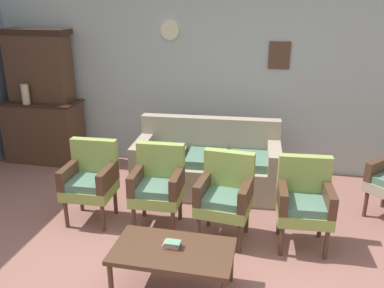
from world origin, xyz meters
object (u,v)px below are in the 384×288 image
(side_cabinet, at_px, (44,131))
(armchair_near_cabinet, at_px, (225,193))
(armchair_near_couch_end, at_px, (304,199))
(coffee_table, at_px, (173,254))
(book_stack_on_table, at_px, (172,244))
(armchair_row_middle, at_px, (91,178))
(floral_couch, at_px, (207,166))
(armchair_by_doorway, at_px, (158,183))
(vase_on_cabinet, at_px, (25,94))

(side_cabinet, height_order, armchair_near_cabinet, side_cabinet)
(armchair_near_couch_end, bearing_deg, armchair_near_cabinet, -177.66)
(side_cabinet, xyz_separation_m, coffee_table, (2.68, -2.50, -0.09))
(coffee_table, height_order, book_stack_on_table, book_stack_on_table)
(armchair_row_middle, xyz_separation_m, book_stack_on_table, (1.18, -0.97, -0.05))
(floral_couch, xyz_separation_m, book_stack_on_table, (0.05, -1.98, 0.12))
(floral_couch, relative_size, coffee_table, 1.87)
(armchair_row_middle, bearing_deg, armchair_by_doorway, 1.90)
(vase_on_cabinet, height_order, armchair_near_couch_end, vase_on_cabinet)
(armchair_by_doorway, xyz_separation_m, armchair_near_couch_end, (1.51, -0.05, 0.00))
(vase_on_cabinet, relative_size, armchair_by_doorway, 0.32)
(book_stack_on_table, bearing_deg, armchair_near_couch_end, 40.54)
(floral_couch, height_order, armchair_row_middle, same)
(armchair_row_middle, distance_m, armchair_near_couch_end, 2.28)
(vase_on_cabinet, relative_size, armchair_row_middle, 0.32)
(book_stack_on_table, bearing_deg, vase_on_cabinet, 140.40)
(armchair_near_cabinet, distance_m, book_stack_on_table, 0.97)
(armchair_near_couch_end, distance_m, book_stack_on_table, 1.45)
(floral_couch, distance_m, armchair_row_middle, 1.52)
(floral_couch, height_order, book_stack_on_table, floral_couch)
(vase_on_cabinet, distance_m, armchair_row_middle, 2.14)
(armchair_by_doorway, xyz_separation_m, book_stack_on_table, (0.41, -0.99, -0.05))
(side_cabinet, relative_size, armchair_by_doorway, 1.28)
(armchair_near_cabinet, bearing_deg, armchair_by_doorway, 173.57)
(vase_on_cabinet, bearing_deg, side_cabinet, 61.05)
(armchair_by_doorway, relative_size, coffee_table, 0.90)
(vase_on_cabinet, xyz_separation_m, armchair_row_middle, (1.58, -1.32, -0.57))
(armchair_near_couch_end, height_order, coffee_table, armchair_near_couch_end)
(armchair_by_doorway, bearing_deg, armchair_row_middle, -178.10)
(coffee_table, bearing_deg, vase_on_cabinet, 140.20)
(vase_on_cabinet, height_order, coffee_table, vase_on_cabinet)
(armchair_by_doorway, relative_size, armchair_near_cabinet, 1.00)
(armchair_by_doorway, height_order, armchair_near_couch_end, same)
(floral_couch, bearing_deg, coffee_table, -88.06)
(floral_couch, distance_m, armchair_near_couch_end, 1.56)
(side_cabinet, height_order, book_stack_on_table, side_cabinet)
(vase_on_cabinet, distance_m, armchair_by_doorway, 2.74)
(vase_on_cabinet, distance_m, armchair_near_couch_end, 4.13)
(floral_couch, relative_size, armchair_by_doorway, 2.08)
(side_cabinet, bearing_deg, floral_couch, -10.72)
(armchair_row_middle, relative_size, armchair_by_doorway, 1.00)
(side_cabinet, distance_m, floral_couch, 2.66)
(armchair_near_cabinet, bearing_deg, floral_couch, 109.25)
(armchair_by_doorway, height_order, book_stack_on_table, armchair_by_doorway)
(vase_on_cabinet, bearing_deg, armchair_near_couch_end, -19.16)
(armchair_row_middle, bearing_deg, vase_on_cabinet, 140.26)
(book_stack_on_table, bearing_deg, armchair_row_middle, 140.59)
(armchair_near_cabinet, distance_m, armchair_near_couch_end, 0.78)
(vase_on_cabinet, bearing_deg, armchair_near_cabinet, -24.02)
(side_cabinet, distance_m, armchair_near_couch_end, 4.06)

